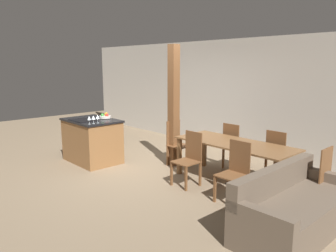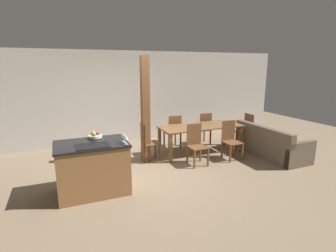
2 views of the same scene
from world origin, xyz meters
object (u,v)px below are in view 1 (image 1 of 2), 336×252
(wine_glass_near, at_px, (89,118))
(dining_chair_far_left, at_px, (234,146))
(dining_chair_near_left, at_px, (189,158))
(dining_chair_near_right, at_px, (235,171))
(wine_glass_middle, at_px, (93,118))
(dining_chair_head_end, at_px, (177,142))
(kitchen_island, at_px, (92,140))
(fruit_bowl, at_px, (105,116))
(dining_chair_foot_end, at_px, (317,177))
(timber_post, at_px, (174,106))
(dining_table, at_px, (235,147))
(couch, at_px, (295,210))
(dining_chair_far_right, at_px, (278,155))
(wine_glass_far, at_px, (98,117))

(wine_glass_near, height_order, dining_chair_far_left, wine_glass_near)
(dining_chair_near_left, xyz_separation_m, dining_chair_near_right, (0.97, 0.00, 0.00))
(wine_glass_middle, height_order, dining_chair_head_end, wine_glass_middle)
(dining_chair_near_left, bearing_deg, dining_chair_near_right, 0.00)
(kitchen_island, bearing_deg, fruit_bowl, 68.17)
(wine_glass_near, bearing_deg, fruit_bowl, 124.56)
(dining_chair_foot_end, distance_m, timber_post, 3.07)
(dining_chair_near_right, bearing_deg, dining_table, 126.67)
(fruit_bowl, relative_size, dining_chair_near_left, 0.27)
(fruit_bowl, relative_size, couch, 0.13)
(dining_chair_far_left, relative_size, dining_chair_far_right, 1.00)
(dining_table, height_order, dining_chair_far_left, dining_chair_far_left)
(dining_chair_head_end, bearing_deg, kitchen_island, 129.13)
(dining_chair_foot_end, bearing_deg, wine_glass_near, -68.16)
(dining_chair_head_end, bearing_deg, couch, -106.11)
(wine_glass_middle, height_order, dining_chair_foot_end, wine_glass_middle)
(fruit_bowl, bearing_deg, couch, 0.26)
(wine_glass_far, bearing_deg, couch, 6.78)
(wine_glass_near, distance_m, dining_chair_near_left, 2.14)
(dining_chair_near_left, height_order, dining_chair_near_right, same)
(dining_chair_near_left, bearing_deg, wine_glass_near, -154.88)
(dining_table, relative_size, timber_post, 0.86)
(dining_chair_far_left, bearing_deg, kitchen_island, 37.09)
(wine_glass_far, relative_size, timber_post, 0.06)
(dining_chair_near_left, relative_size, dining_chair_near_right, 1.00)
(dining_chair_foot_end, relative_size, couch, 0.49)
(wine_glass_near, xyz_separation_m, dining_table, (2.35, 1.53, -0.41))
(wine_glass_middle, relative_size, couch, 0.08)
(fruit_bowl, height_order, dining_chair_near_right, fruit_bowl)
(wine_glass_far, distance_m, dining_chair_far_left, 2.79)
(wine_glass_near, distance_m, dining_chair_foot_end, 4.14)
(fruit_bowl, height_order, wine_glass_middle, wine_glass_middle)
(fruit_bowl, height_order, dining_chair_near_left, fruit_bowl)
(timber_post, bearing_deg, dining_chair_far_left, 34.06)
(couch, bearing_deg, dining_chair_near_right, 78.23)
(wine_glass_middle, bearing_deg, dining_chair_far_right, 36.32)
(fruit_bowl, xyz_separation_m, dining_chair_foot_end, (4.25, 0.89, -0.50))
(wine_glass_near, height_order, dining_table, wine_glass_near)
(couch, bearing_deg, dining_chair_far_right, 35.16)
(wine_glass_near, bearing_deg, dining_chair_foot_end, 21.84)
(fruit_bowl, distance_m, dining_chair_foot_end, 4.37)
(fruit_bowl, distance_m, wine_glass_near, 0.77)
(dining_chair_far_left, bearing_deg, dining_table, 126.67)
(kitchen_island, distance_m, dining_chair_near_right, 3.43)
(dining_table, distance_m, timber_post, 1.63)
(dining_table, height_order, dining_chair_near_right, dining_chair_near_right)
(fruit_bowl, distance_m, dining_chair_near_left, 2.37)
(fruit_bowl, bearing_deg, dining_chair_near_right, 4.22)
(dining_chair_near_right, height_order, dining_chair_far_left, same)
(wine_glass_near, relative_size, dining_chair_near_right, 0.17)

